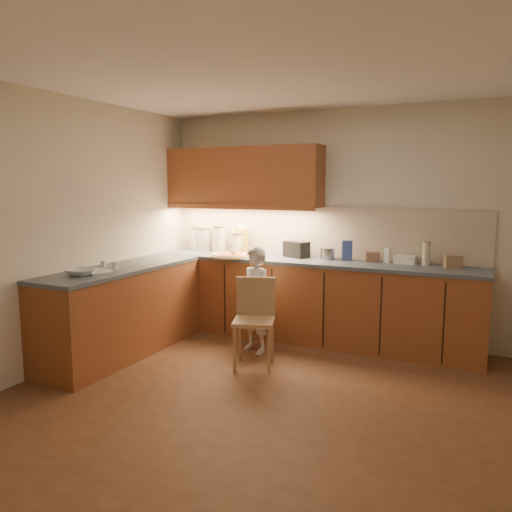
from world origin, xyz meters
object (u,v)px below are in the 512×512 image
oil_jug (242,240)px  pizza_on_board (230,255)px  child (255,300)px  toaster (296,249)px  wooden_chair (255,315)px

oil_jug → pizza_on_board: bearing=-84.2°
child → toaster: child is taller
pizza_on_board → toaster: bearing=24.0°
pizza_on_board → toaster: (0.70, 0.31, 0.07)m
child → oil_jug: bearing=145.5°
wooden_chair → child: bearing=95.4°
toaster → wooden_chair: bearing=-65.9°
child → oil_jug: oil_jug is taller
wooden_chair → oil_jug: 1.51m
wooden_chair → oil_jug: oil_jug is taller
child → pizza_on_board: bearing=159.9°
wooden_chair → toaster: 1.24m
child → oil_jug: (-0.59, 0.84, 0.53)m
wooden_chair → oil_jug: bearing=103.0°
pizza_on_board → oil_jug: (-0.04, 0.37, 0.14)m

